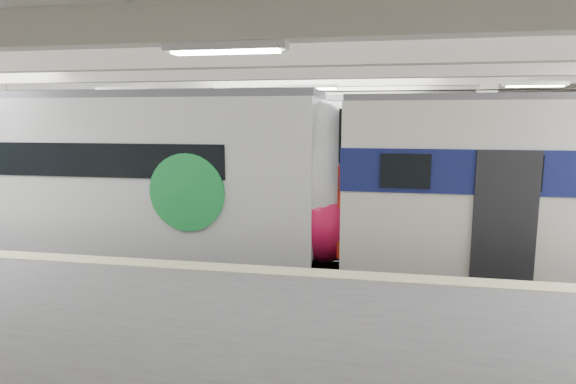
# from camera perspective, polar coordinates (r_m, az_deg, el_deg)

# --- Properties ---
(station_hall) EXTENTS (36.00, 24.00, 5.75)m
(station_hall) POSITION_cam_1_polar(r_m,az_deg,el_deg) (10.55, -0.02, 4.37)
(station_hall) COLOR black
(station_hall) RESTS_ON ground
(modern_emu) EXTENTS (14.82, 3.06, 4.73)m
(modern_emu) POSITION_cam_1_polar(r_m,az_deg,el_deg) (13.98, -18.77, 1.21)
(modern_emu) COLOR silver
(modern_emu) RESTS_ON ground
(far_train) EXTENTS (15.30, 3.84, 4.79)m
(far_train) POSITION_cam_1_polar(r_m,az_deg,el_deg) (18.84, -9.92, 3.84)
(far_train) COLOR silver
(far_train) RESTS_ON ground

